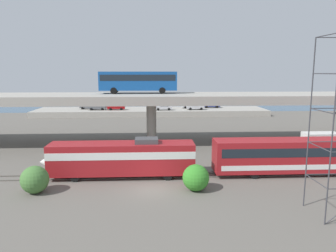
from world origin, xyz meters
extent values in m
plane|color=#605B54|center=(0.00, 0.00, 0.00)|extent=(260.00, 260.00, 0.00)
cube|color=#59544C|center=(0.00, 3.29, 0.06)|extent=(110.00, 0.12, 0.12)
cube|color=#59544C|center=(0.00, 4.71, 0.06)|extent=(110.00, 0.12, 0.12)
cube|color=maroon|center=(-3.10, 4.00, 2.08)|extent=(15.14, 3.00, 3.20)
cube|color=silver|center=(-3.10, 4.00, 2.66)|extent=(15.14, 3.04, 0.77)
cone|color=silver|center=(-10.67, 4.00, 1.76)|extent=(2.06, 2.85, 2.85)
cube|color=black|center=(-9.12, 4.00, 2.98)|extent=(2.06, 2.70, 1.02)
cube|color=#3F3F42|center=(-0.52, 4.00, 3.93)|extent=(2.40, 1.80, 0.50)
cylinder|color=black|center=(-7.83, 2.65, 0.48)|extent=(0.96, 0.18, 0.96)
cylinder|color=black|center=(-7.83, 5.35, 0.48)|extent=(0.96, 0.18, 0.96)
cylinder|color=black|center=(1.63, 2.65, 0.48)|extent=(0.96, 0.18, 0.96)
cylinder|color=black|center=(1.63, 5.35, 0.48)|extent=(0.96, 0.18, 0.96)
cube|color=maroon|center=(18.18, 4.00, 2.16)|extent=(22.96, 3.00, 3.40)
cube|color=black|center=(18.18, 4.00, 2.77)|extent=(22.04, 3.04, 0.95)
cube|color=silver|center=(18.18, 4.00, 1.21)|extent=(22.04, 3.04, 0.54)
cylinder|color=black|center=(10.72, 2.65, 0.46)|extent=(0.92, 0.18, 0.92)
cylinder|color=black|center=(10.72, 5.35, 0.46)|extent=(0.92, 0.18, 0.92)
cube|color=#9E998E|center=(0.00, 20.00, 7.04)|extent=(96.00, 10.45, 1.29)
cylinder|color=#9E998E|center=(0.00, 20.00, 3.20)|extent=(1.50, 1.50, 6.40)
cube|color=#14478C|center=(-2.01, 21.81, 9.63)|extent=(12.00, 2.55, 2.90)
cube|color=black|center=(-2.01, 21.81, 10.16)|extent=(11.52, 2.59, 0.93)
cube|color=black|center=(-7.96, 21.81, 9.98)|extent=(0.08, 2.30, 1.74)
cylinder|color=black|center=(-5.73, 20.60, 8.18)|extent=(1.00, 0.26, 1.00)
cylinder|color=black|center=(-5.73, 23.02, 8.18)|extent=(1.00, 0.26, 1.00)
cylinder|color=black|center=(1.71, 20.60, 8.18)|extent=(1.00, 0.26, 1.00)
cylinder|color=black|center=(1.71, 23.02, 8.18)|extent=(1.00, 0.26, 1.00)
cube|color=silver|center=(22.65, 11.84, 1.74)|extent=(4.60, 2.30, 2.60)
cylinder|color=black|center=(21.65, 12.94, 0.44)|extent=(0.88, 0.28, 0.88)
cylinder|color=black|center=(21.65, 10.75, 0.44)|extent=(0.88, 0.28, 0.88)
cylinder|color=#38383D|center=(12.64, -4.31, 6.82)|extent=(0.10, 0.10, 13.65)
cylinder|color=#38383D|center=(12.64, -7.64, 6.82)|extent=(0.10, 0.10, 13.65)
cylinder|color=#38383D|center=(14.31, -4.31, 2.73)|extent=(3.33, 0.07, 0.07)
cylinder|color=#38383D|center=(12.64, -5.98, 2.73)|extent=(0.07, 3.33, 0.07)
cylinder|color=#38383D|center=(14.31, -4.31, 5.46)|extent=(3.33, 0.07, 0.07)
cylinder|color=#38383D|center=(12.64, -5.98, 5.46)|extent=(0.07, 3.33, 0.07)
cylinder|color=#38383D|center=(14.31, -4.31, 8.19)|extent=(3.33, 0.07, 0.07)
cylinder|color=#38383D|center=(12.64, -5.98, 8.19)|extent=(0.07, 3.33, 0.07)
cylinder|color=#38383D|center=(14.31, -4.31, 10.92)|extent=(3.33, 0.07, 0.07)
cylinder|color=#38383D|center=(12.64, -5.98, 10.92)|extent=(0.07, 3.33, 0.07)
cylinder|color=#38383D|center=(12.64, -5.98, 13.65)|extent=(0.07, 3.33, 0.07)
cube|color=#9E998E|center=(0.00, 55.00, 0.71)|extent=(59.73, 11.73, 1.42)
cube|color=#515459|center=(-16.59, 55.64, 2.09)|extent=(4.09, 1.75, 0.70)
cube|color=#1E232B|center=(-16.38, 55.64, 2.68)|extent=(1.80, 1.54, 0.48)
cylinder|color=black|center=(-17.86, 54.81, 1.74)|extent=(0.64, 0.20, 0.64)
cylinder|color=black|center=(-17.86, 56.47, 1.74)|extent=(0.64, 0.20, 0.64)
cylinder|color=black|center=(-15.32, 54.81, 1.74)|extent=(0.64, 0.20, 0.64)
cylinder|color=black|center=(-15.32, 56.47, 1.74)|extent=(0.64, 0.20, 0.64)
cube|color=#B7B7BC|center=(11.33, 52.62, 2.09)|extent=(4.48, 1.82, 0.70)
cube|color=#1E232B|center=(11.11, 52.62, 2.68)|extent=(1.97, 1.60, 0.48)
cylinder|color=black|center=(12.72, 53.49, 1.74)|extent=(0.64, 0.20, 0.64)
cylinder|color=black|center=(12.72, 51.76, 1.74)|extent=(0.64, 0.20, 0.64)
cylinder|color=black|center=(9.95, 53.49, 1.74)|extent=(0.64, 0.20, 0.64)
cylinder|color=black|center=(9.95, 51.76, 1.74)|extent=(0.64, 0.20, 0.64)
cube|color=#B7B7BC|center=(3.07, 52.12, 2.09)|extent=(4.39, 1.72, 0.70)
cube|color=#1E232B|center=(3.29, 52.12, 2.68)|extent=(1.93, 1.51, 0.48)
cylinder|color=black|center=(1.71, 51.30, 1.74)|extent=(0.64, 0.20, 0.64)
cylinder|color=black|center=(1.71, 52.93, 1.74)|extent=(0.64, 0.20, 0.64)
cylinder|color=black|center=(4.43, 51.30, 1.74)|extent=(0.64, 0.20, 0.64)
cylinder|color=black|center=(4.43, 52.93, 1.74)|extent=(0.64, 0.20, 0.64)
cube|color=navy|center=(16.25, 57.02, 2.09)|extent=(4.60, 1.79, 0.70)
cube|color=#1E232B|center=(16.02, 57.02, 2.68)|extent=(2.03, 1.58, 0.48)
cylinder|color=black|center=(17.68, 57.87, 1.74)|extent=(0.64, 0.20, 0.64)
cylinder|color=black|center=(17.68, 56.17, 1.74)|extent=(0.64, 0.20, 0.64)
cylinder|color=black|center=(14.83, 57.87, 1.74)|extent=(0.64, 0.20, 0.64)
cylinder|color=black|center=(14.83, 56.17, 1.74)|extent=(0.64, 0.20, 0.64)
cube|color=#515459|center=(-13.79, 53.35, 2.09)|extent=(4.42, 1.73, 0.70)
cube|color=#1E232B|center=(-13.57, 53.35, 2.68)|extent=(1.95, 1.52, 0.48)
cylinder|color=black|center=(-15.16, 52.53, 1.74)|extent=(0.64, 0.20, 0.64)
cylinder|color=black|center=(-15.16, 54.17, 1.74)|extent=(0.64, 0.20, 0.64)
cylinder|color=black|center=(-12.42, 52.53, 1.74)|extent=(0.64, 0.20, 0.64)
cylinder|color=black|center=(-12.42, 54.17, 1.74)|extent=(0.64, 0.20, 0.64)
cube|color=maroon|center=(-8.95, 53.22, 2.09)|extent=(4.35, 1.85, 0.70)
cube|color=#1E232B|center=(-8.74, 53.22, 2.68)|extent=(1.91, 1.63, 0.48)
cylinder|color=black|center=(-10.30, 52.34, 1.74)|extent=(0.64, 0.20, 0.64)
cylinder|color=black|center=(-10.30, 54.10, 1.74)|extent=(0.64, 0.20, 0.64)
cylinder|color=black|center=(-7.61, 52.34, 1.74)|extent=(0.64, 0.20, 0.64)
cylinder|color=black|center=(-7.61, 54.10, 1.74)|extent=(0.64, 0.20, 0.64)
cube|color=#B7B7BC|center=(10.30, 56.18, 2.09)|extent=(4.17, 1.84, 0.70)
cube|color=#1E232B|center=(10.10, 56.18, 2.68)|extent=(1.83, 1.62, 0.48)
cylinder|color=black|center=(11.60, 57.05, 1.74)|extent=(0.64, 0.20, 0.64)
cylinder|color=black|center=(11.60, 55.30, 1.74)|extent=(0.64, 0.20, 0.64)
cylinder|color=black|center=(9.01, 57.05, 1.74)|extent=(0.64, 0.20, 0.64)
cylinder|color=black|center=(9.01, 55.30, 1.74)|extent=(0.64, 0.20, 0.64)
cube|color=maroon|center=(-11.28, 57.43, 2.09)|extent=(4.29, 1.87, 0.70)
cube|color=#1E232B|center=(-11.07, 57.43, 2.68)|extent=(1.89, 1.65, 0.48)
cylinder|color=black|center=(-12.61, 56.54, 1.74)|extent=(0.64, 0.20, 0.64)
cylinder|color=black|center=(-12.61, 58.32, 1.74)|extent=(0.64, 0.20, 0.64)
cylinder|color=black|center=(-9.95, 56.54, 1.74)|extent=(0.64, 0.20, 0.64)
cylinder|color=black|center=(-9.95, 58.32, 1.74)|extent=(0.64, 0.20, 0.64)
cube|color=#2D5170|center=(0.00, 78.00, 0.00)|extent=(140.00, 36.00, 0.01)
sphere|color=#427134|center=(-10.76, -0.19, 1.28)|extent=(2.56, 2.56, 2.56)
sphere|color=#348327|center=(4.12, -0.35, 1.26)|extent=(2.51, 2.51, 2.51)
camera|label=1|loc=(0.01, -29.01, 11.05)|focal=34.33mm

